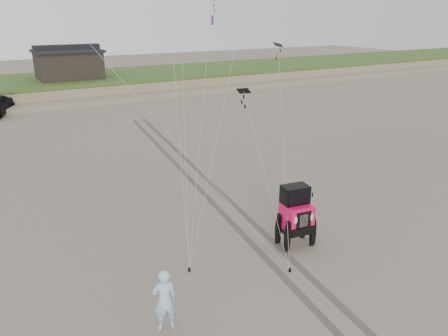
% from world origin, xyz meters
% --- Properties ---
extents(ground, '(160.00, 160.00, 0.00)m').
position_xyz_m(ground, '(0.00, 0.00, 0.00)').
color(ground, '#6B6054').
rests_on(ground, ground).
extents(dune_ridge, '(160.00, 14.25, 1.73)m').
position_xyz_m(dune_ridge, '(0.00, 37.50, 0.82)').
color(dune_ridge, '#7A6B54').
rests_on(dune_ridge, ground).
extents(cabin, '(6.40, 5.40, 3.35)m').
position_xyz_m(cabin, '(2.00, 37.00, 3.24)').
color(cabin, black).
rests_on(cabin, dune_ridge).
extents(jeep, '(2.73, 5.08, 1.80)m').
position_xyz_m(jeep, '(2.03, 0.76, 0.90)').
color(jeep, '#F90B52').
rests_on(jeep, ground).
extents(man, '(0.72, 0.55, 1.78)m').
position_xyz_m(man, '(-3.83, -1.00, 0.89)').
color(man, '#95CBE7').
rests_on(man, ground).
extents(stake_main, '(0.08, 0.08, 0.12)m').
position_xyz_m(stake_main, '(-2.08, 1.14, 0.06)').
color(stake_main, black).
rests_on(stake_main, ground).
extents(stake_aux, '(0.08, 0.08, 0.12)m').
position_xyz_m(stake_aux, '(0.75, -0.56, 0.06)').
color(stake_aux, black).
rests_on(stake_aux, ground).
extents(tire_tracks, '(5.22, 29.74, 0.01)m').
position_xyz_m(tire_tracks, '(2.00, 8.00, 0.00)').
color(tire_tracks, '#4C443D').
rests_on(tire_tracks, ground).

